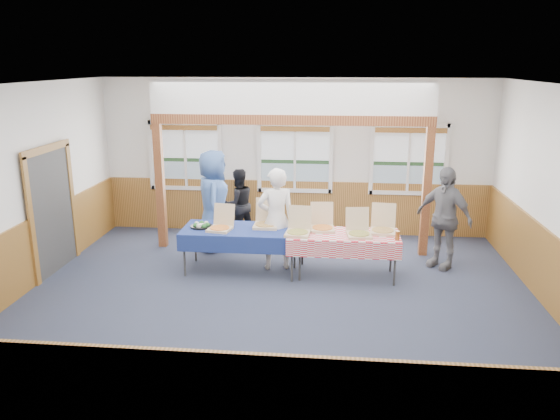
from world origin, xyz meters
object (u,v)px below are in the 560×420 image
object	(u,v)px
table_left	(245,231)
woman_white	(276,219)
man_blue	(214,200)
woman_black	(238,204)
person_grey	(444,218)
table_right	(343,237)

from	to	relation	value
table_left	woman_white	xyz separation A→B (m)	(0.52, 0.17, 0.19)
man_blue	table_left	bearing A→B (deg)	-156.11
woman_black	person_grey	xyz separation A→B (m)	(3.82, -1.22, 0.18)
table_right	table_left	bearing A→B (deg)	-173.03
table_left	woman_black	xyz separation A→B (m)	(-0.42, 1.74, 0.01)
man_blue	person_grey	bearing A→B (deg)	-109.29
table_right	man_blue	xyz separation A→B (m)	(-2.44, 1.18, 0.26)
man_blue	person_grey	xyz separation A→B (m)	(4.17, -0.53, -0.07)
woman_white	man_blue	size ratio (longest dim) A/B	0.93
woman_white	man_blue	bearing A→B (deg)	-50.39
table_left	table_right	xyz separation A→B (m)	(1.67, -0.12, -0.01)
woman_white	person_grey	distance (m)	2.90
table_right	woman_white	size ratio (longest dim) A/B	1.10
table_right	woman_black	distance (m)	2.80
table_left	woman_black	world-z (taller)	woman_black
table_right	woman_white	bearing A→B (deg)	177.01
woman_white	woman_black	size ratio (longest dim) A/B	1.24
table_left	woman_white	bearing A→B (deg)	23.45
table_left	person_grey	bearing A→B (deg)	14.44
table_right	person_grey	world-z (taller)	person_grey
table_left	man_blue	distance (m)	1.33
table_left	woman_black	bearing A→B (deg)	109.17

